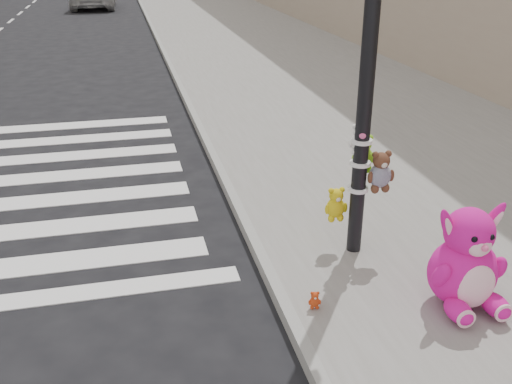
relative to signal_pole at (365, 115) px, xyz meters
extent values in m
cube|color=slate|center=(2.38, 8.18, -1.65)|extent=(7.00, 80.00, 0.14)
cube|color=gray|center=(-1.07, 8.18, -1.65)|extent=(0.12, 80.00, 0.15)
cylinder|color=black|center=(-0.02, -0.02, 0.42)|extent=(0.16, 0.16, 4.00)
cylinder|color=white|center=(-0.02, -0.02, -0.83)|extent=(0.22, 0.22, 0.04)
cylinder|color=white|center=(-0.02, -0.02, -0.53)|extent=(0.22, 0.22, 0.04)
cylinder|color=white|center=(-0.02, -0.02, -0.28)|extent=(0.22, 0.22, 0.04)
ellipsoid|color=#E11293|center=(0.39, -1.52, -1.48)|extent=(0.22, 0.36, 0.19)
ellipsoid|color=#E11293|center=(0.77, -1.52, -1.48)|extent=(0.22, 0.36, 0.19)
ellipsoid|color=#E11293|center=(0.58, -1.22, -1.23)|extent=(0.68, 0.58, 0.68)
ellipsoid|color=#F9BFD1|center=(0.58, -1.45, -1.26)|extent=(0.38, 0.14, 0.45)
sphere|color=#E11293|center=(0.58, -1.22, -0.81)|extent=(0.47, 0.47, 0.47)
ellipsoid|color=#E11293|center=(0.36, -1.20, -0.74)|extent=(0.32, 0.10, 0.47)
ellipsoid|color=#E11293|center=(0.79, -1.20, -0.74)|extent=(0.32, 0.10, 0.47)
camera|label=1|loc=(-2.41, -5.30, 1.66)|focal=40.00mm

